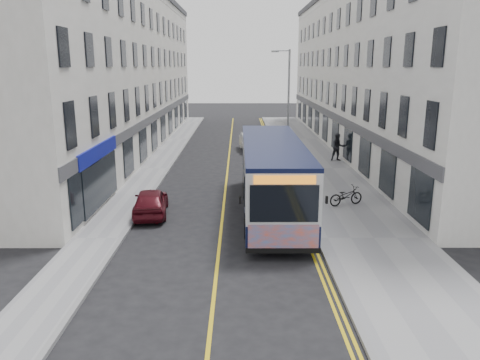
{
  "coord_description": "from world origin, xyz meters",
  "views": [
    {
      "loc": [
        0.77,
        -19.06,
        6.92
      ],
      "look_at": [
        0.83,
        2.6,
        1.6
      ],
      "focal_mm": 35.0,
      "sensor_mm": 36.0,
      "label": 1
    }
  ],
  "objects_px": {
    "pedestrian_near": "(293,150)",
    "pedestrian_far": "(338,147)",
    "bicycle": "(346,196)",
    "car_white": "(251,143)",
    "car_maroon": "(151,202)",
    "streetlamp": "(287,103)",
    "city_bus": "(272,174)"
  },
  "relations": [
    {
      "from": "city_bus",
      "to": "car_white",
      "type": "relative_size",
      "value": 2.69
    },
    {
      "from": "pedestrian_far",
      "to": "streetlamp",
      "type": "bearing_deg",
      "value": -176.92
    },
    {
      "from": "bicycle",
      "to": "car_white",
      "type": "height_order",
      "value": "car_white"
    },
    {
      "from": "bicycle",
      "to": "pedestrian_near",
      "type": "bearing_deg",
      "value": -12.95
    },
    {
      "from": "pedestrian_near",
      "to": "pedestrian_far",
      "type": "xyz_separation_m",
      "value": [
        3.34,
        0.64,
        0.1
      ]
    },
    {
      "from": "streetlamp",
      "to": "pedestrian_near",
      "type": "xyz_separation_m",
      "value": [
        0.49,
        -0.05,
        -3.36
      ]
    },
    {
      "from": "pedestrian_far",
      "to": "car_white",
      "type": "bearing_deg",
      "value": 138.06
    },
    {
      "from": "city_bus",
      "to": "car_maroon",
      "type": "height_order",
      "value": "city_bus"
    },
    {
      "from": "city_bus",
      "to": "car_maroon",
      "type": "relative_size",
      "value": 3.11
    },
    {
      "from": "car_maroon",
      "to": "pedestrian_near",
      "type": "bearing_deg",
      "value": -130.37
    },
    {
      "from": "bicycle",
      "to": "streetlamp",
      "type": "bearing_deg",
      "value": -10.43
    },
    {
      "from": "pedestrian_near",
      "to": "car_maroon",
      "type": "distance_m",
      "value": 14.28
    },
    {
      "from": "streetlamp",
      "to": "city_bus",
      "type": "distance_m",
      "value": 11.82
    },
    {
      "from": "pedestrian_near",
      "to": "pedestrian_far",
      "type": "height_order",
      "value": "pedestrian_far"
    },
    {
      "from": "bicycle",
      "to": "pedestrian_far",
      "type": "bearing_deg",
      "value": -30.29
    },
    {
      "from": "pedestrian_near",
      "to": "pedestrian_far",
      "type": "distance_m",
      "value": 3.41
    },
    {
      "from": "pedestrian_far",
      "to": "car_maroon",
      "type": "relative_size",
      "value": 0.52
    },
    {
      "from": "streetlamp",
      "to": "pedestrian_far",
      "type": "relative_size",
      "value": 3.99
    },
    {
      "from": "streetlamp",
      "to": "pedestrian_near",
      "type": "distance_m",
      "value": 3.4
    },
    {
      "from": "pedestrian_near",
      "to": "car_maroon",
      "type": "height_order",
      "value": "pedestrian_near"
    },
    {
      "from": "city_bus",
      "to": "pedestrian_far",
      "type": "distance_m",
      "value": 13.28
    },
    {
      "from": "pedestrian_near",
      "to": "car_white",
      "type": "xyz_separation_m",
      "value": [
        -2.86,
        5.19,
        -0.29
      ]
    },
    {
      "from": "pedestrian_far",
      "to": "car_white",
      "type": "relative_size",
      "value": 0.45
    },
    {
      "from": "streetlamp",
      "to": "pedestrian_far",
      "type": "height_order",
      "value": "streetlamp"
    },
    {
      "from": "city_bus",
      "to": "car_white",
      "type": "bearing_deg",
      "value": 91.95
    },
    {
      "from": "city_bus",
      "to": "bicycle",
      "type": "xyz_separation_m",
      "value": [
        3.75,
        0.76,
        -1.29
      ]
    },
    {
      "from": "city_bus",
      "to": "pedestrian_near",
      "type": "relative_size",
      "value": 6.63
    },
    {
      "from": "pedestrian_near",
      "to": "car_maroon",
      "type": "xyz_separation_m",
      "value": [
        -8.06,
        -11.79,
        -0.37
      ]
    },
    {
      "from": "streetlamp",
      "to": "pedestrian_near",
      "type": "height_order",
      "value": "streetlamp"
    },
    {
      "from": "streetlamp",
      "to": "car_white",
      "type": "bearing_deg",
      "value": 114.76
    },
    {
      "from": "car_white",
      "to": "car_maroon",
      "type": "bearing_deg",
      "value": -113.83
    },
    {
      "from": "streetlamp",
      "to": "car_white",
      "type": "height_order",
      "value": "streetlamp"
    }
  ]
}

